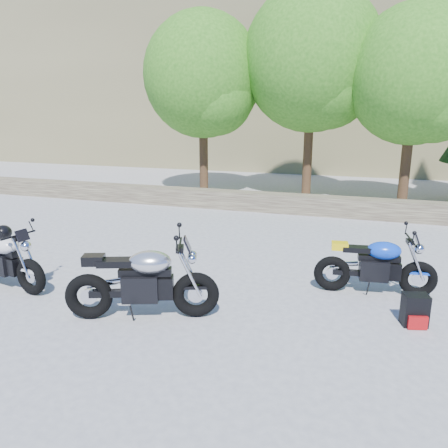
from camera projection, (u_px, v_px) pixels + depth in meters
The scene contains 10 objects.
ground at pixel (194, 282), 7.13m from camera, with size 90.00×90.00×0.00m, color gray.
stone_wall at pixel (267, 202), 12.13m from camera, with size 22.00×0.55×0.50m, color #44372D.
hillside at pixel (383, 39), 30.13m from camera, with size 80.00×30.00×15.00m, color #6D6544.
tree_decid_left at pixel (205, 80), 13.50m from camera, with size 3.67×3.67×5.62m.
tree_decid_mid at pixel (315, 64), 12.79m from camera, with size 4.08×4.08×6.24m.
tree_decid_right at pixel (419, 80), 11.54m from camera, with size 3.54×3.54×5.41m.
silver_bike at pixel (143, 282), 5.79m from camera, with size 1.99×0.92×1.03m.
white_bike at pixel (2, 257), 6.83m from camera, with size 1.84×0.62×1.02m.
blue_bike at pixel (376, 266), 6.58m from camera, with size 1.81×0.57×0.91m.
backpack at pixel (415, 311), 5.65m from camera, with size 0.36×0.33×0.42m.
Camera 1 is at (2.52, -6.19, 2.72)m, focal length 35.00 mm.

